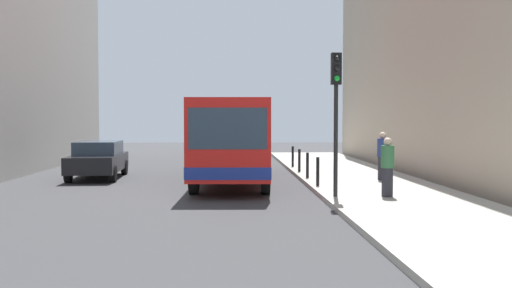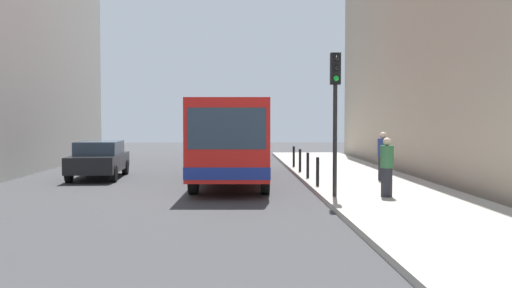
{
  "view_description": "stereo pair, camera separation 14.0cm",
  "coord_description": "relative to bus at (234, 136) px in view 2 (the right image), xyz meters",
  "views": [
    {
      "loc": [
        0.52,
        -17.74,
        2.37
      ],
      "look_at": [
        1.43,
        2.15,
        1.5
      ],
      "focal_mm": 40.19,
      "sensor_mm": 36.0,
      "label": 1
    },
    {
      "loc": [
        0.66,
        -17.74,
        2.37
      ],
      "look_at": [
        1.43,
        2.15,
        1.5
      ],
      "focal_mm": 40.19,
      "sensor_mm": 36.0,
      "label": 2
    }
  ],
  "objects": [
    {
      "name": "pedestrian_mid_sidewalk",
      "position": [
        5.39,
        -1.5,
        -0.7
      ],
      "size": [
        0.38,
        0.38,
        1.75
      ],
      "rotation": [
        0.0,
        0.0,
        4.92
      ],
      "color": "#26262D",
      "rests_on": "sidewalk"
    },
    {
      "name": "ground_plane",
      "position": [
        -0.66,
        -4.26,
        -1.73
      ],
      "size": [
        80.0,
        80.0,
        0.0
      ],
      "primitive_type": "plane",
      "color": "#38383A"
    },
    {
      "name": "sidewalk",
      "position": [
        4.74,
        -4.26,
        -1.65
      ],
      "size": [
        4.4,
        40.0,
        0.15
      ],
      "primitive_type": "cube",
      "color": "#ADA89E",
      "rests_on": "ground"
    },
    {
      "name": "car_beside_bus",
      "position": [
        -5.4,
        1.09,
        -0.94
      ],
      "size": [
        2.01,
        4.47,
        1.48
      ],
      "rotation": [
        0.0,
        0.0,
        3.18
      ],
      "color": "black",
      "rests_on": "ground"
    },
    {
      "name": "bus",
      "position": [
        0.0,
        0.0,
        0.0
      ],
      "size": [
        2.92,
        11.11,
        3.0
      ],
      "rotation": [
        0.0,
        0.0,
        3.1
      ],
      "color": "red",
      "rests_on": "ground"
    },
    {
      "name": "bollard_farthest",
      "position": [
        2.79,
        4.54,
        -1.1
      ],
      "size": [
        0.11,
        0.11,
        0.95
      ],
      "primitive_type": "cylinder",
      "color": "black",
      "rests_on": "sidewalk"
    },
    {
      "name": "bollard_near",
      "position": [
        2.79,
        -3.08,
        -1.1
      ],
      "size": [
        0.11,
        0.11,
        0.95
      ],
      "primitive_type": "cylinder",
      "color": "black",
      "rests_on": "sidewalk"
    },
    {
      "name": "bollard_mid",
      "position": [
        2.79,
        -0.54,
        -1.1
      ],
      "size": [
        0.11,
        0.11,
        0.95
      ],
      "primitive_type": "cylinder",
      "color": "black",
      "rests_on": "sidewalk"
    },
    {
      "name": "pedestrian_near_signal",
      "position": [
        4.36,
        -5.89,
        -0.73
      ],
      "size": [
        0.38,
        0.38,
        1.69
      ],
      "rotation": [
        0.0,
        0.0,
        2.59
      ],
      "color": "#26262D",
      "rests_on": "sidewalk"
    },
    {
      "name": "traffic_light",
      "position": [
        2.89,
        -5.76,
        1.28
      ],
      "size": [
        0.28,
        0.33,
        4.1
      ],
      "color": "black",
      "rests_on": "sidewalk"
    },
    {
      "name": "car_behind_bus",
      "position": [
        -0.22,
        10.15,
        -0.94
      ],
      "size": [
        1.9,
        4.42,
        1.48
      ],
      "rotation": [
        0.0,
        0.0,
        3.15
      ],
      "color": "#A5A8AD",
      "rests_on": "ground"
    },
    {
      "name": "bollard_far",
      "position": [
        2.79,
        2.0,
        -1.1
      ],
      "size": [
        0.11,
        0.11,
        0.95
      ],
      "primitive_type": "cylinder",
      "color": "black",
      "rests_on": "sidewalk"
    }
  ]
}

